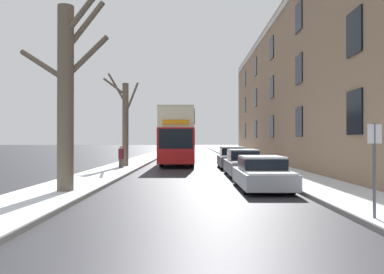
# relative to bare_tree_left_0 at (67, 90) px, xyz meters

# --- Properties ---
(sidewalk_left) EXTENTS (2.71, 130.00, 0.16)m
(sidewalk_left) POSITION_rel_bare_tree_left_0_xyz_m (-0.46, 44.51, -3.62)
(sidewalk_left) COLOR slate
(sidewalk_left) RESTS_ON ground
(sidewalk_right) EXTENTS (2.71, 130.00, 0.16)m
(sidewalk_right) POSITION_rel_bare_tree_left_0_xyz_m (9.61, 44.51, -3.62)
(sidewalk_right) COLOR slate
(sidewalk_right) RESTS_ON ground
(terrace_facade_right) EXTENTS (9.10, 44.13, 12.07)m
(terrace_facade_right) POSITION_rel_bare_tree_left_0_xyz_m (15.45, 17.37, 2.34)
(terrace_facade_right) COLOR #8C7056
(terrace_facade_right) RESTS_ON ground
(bare_tree_left_0) EXTENTS (4.11, 2.04, 7.71)m
(bare_tree_left_0) POSITION_rel_bare_tree_left_0_xyz_m (0.00, 0.00, 0.00)
(bare_tree_left_0) COLOR brown
(bare_tree_left_0) RESTS_ON ground
(bare_tree_left_1) EXTENTS (2.64, 1.29, 6.65)m
(bare_tree_left_1) POSITION_rel_bare_tree_left_0_xyz_m (-0.28, 12.91, -0.44)
(bare_tree_left_1) COLOR brown
(bare_tree_left_1) RESTS_ON ground
(double_decker_bus) EXTENTS (2.58, 10.80, 4.33)m
(double_decker_bus) POSITION_rel_bare_tree_left_0_xyz_m (3.31, 17.17, -1.25)
(double_decker_bus) COLOR red
(double_decker_bus) RESTS_ON ground
(parked_car_0) EXTENTS (1.88, 4.36, 1.31)m
(parked_car_0) POSITION_rel_bare_tree_left_0_xyz_m (7.16, 1.59, -3.08)
(parked_car_0) COLOR #9EA3AD
(parked_car_0) RESTS_ON ground
(parked_car_1) EXTENTS (1.74, 4.59, 1.45)m
(parked_car_1) POSITION_rel_bare_tree_left_0_xyz_m (7.16, 7.16, -3.03)
(parked_car_1) COLOR slate
(parked_car_1) RESTS_ON ground
(parked_car_2) EXTENTS (1.77, 4.23, 1.50)m
(parked_car_2) POSITION_rel_bare_tree_left_0_xyz_m (7.16, 12.91, -3.01)
(parked_car_2) COLOR #474C56
(parked_car_2) RESTS_ON ground
(pedestrian_left_sidewalk) EXTENTS (0.35, 0.35, 1.60)m
(pedestrian_left_sidewalk) POSITION_rel_bare_tree_left_0_xyz_m (-0.19, 10.99, -2.82)
(pedestrian_left_sidewalk) COLOR #4C4742
(pedestrian_left_sidewalk) RESTS_ON ground
(street_sign_post) EXTENTS (0.32, 0.07, 2.32)m
(street_sign_post) POSITION_rel_bare_tree_left_0_xyz_m (8.55, -4.65, -2.35)
(street_sign_post) COLOR #4C4F54
(street_sign_post) RESTS_ON ground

